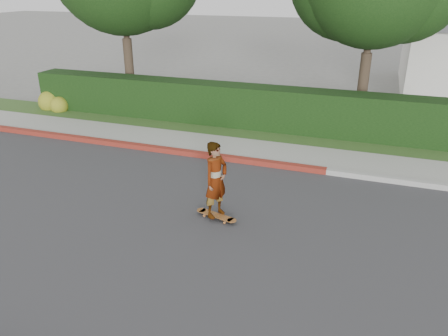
{
  "coord_description": "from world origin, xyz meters",
  "views": [
    {
      "loc": [
        1.99,
        -6.87,
        4.72
      ],
      "look_at": [
        -0.93,
        1.35,
        1.0
      ],
      "focal_mm": 35.0,
      "sensor_mm": 36.0,
      "label": 1
    }
  ],
  "objects": [
    {
      "name": "sidewalk_far",
      "position": [
        0.0,
        5.0,
        0.06
      ],
      "size": [
        60.0,
        1.6,
        0.12
      ],
      "primitive_type": "cube",
      "color": "gray",
      "rests_on": "ground"
    },
    {
      "name": "ground",
      "position": [
        0.0,
        0.0,
        0.0
      ],
      "size": [
        120.0,
        120.0,
        0.0
      ],
      "primitive_type": "plane",
      "color": "slate",
      "rests_on": "ground"
    },
    {
      "name": "flowering_shrub",
      "position": [
        -10.01,
        6.74,
        0.33
      ],
      "size": [
        1.4,
        1.0,
        0.9
      ],
      "color": "#2D4C19",
      "rests_on": "ground"
    },
    {
      "name": "skateboard",
      "position": [
        -0.93,
        0.85,
        0.09
      ],
      "size": [
        1.01,
        0.44,
        0.09
      ],
      "rotation": [
        0.0,
        0.0,
        -0.25
      ],
      "color": "#B06630",
      "rests_on": "ground"
    },
    {
      "name": "planting_strip",
      "position": [
        0.0,
        6.6,
        0.05
      ],
      "size": [
        60.0,
        1.6,
        0.1
      ],
      "primitive_type": "cube",
      "color": "#2D4C1E",
      "rests_on": "ground"
    },
    {
      "name": "skateboarder",
      "position": [
        -0.93,
        0.85,
        0.93
      ],
      "size": [
        0.59,
        0.71,
        1.66
      ],
      "primitive_type": "imported",
      "rotation": [
        0.0,
        0.0,
        1.19
      ],
      "color": "white",
      "rests_on": "skateboard"
    },
    {
      "name": "hedge",
      "position": [
        -3.0,
        7.2,
        0.75
      ],
      "size": [
        15.0,
        1.0,
        1.5
      ],
      "primitive_type": "cube",
      "color": "black",
      "rests_on": "ground"
    },
    {
      "name": "curb_red_section",
      "position": [
        -5.0,
        4.1,
        0.08
      ],
      "size": [
        12.0,
        0.21,
        0.15
      ],
      "primitive_type": "cube",
      "color": "maroon",
      "rests_on": "ground"
    },
    {
      "name": "curb_far",
      "position": [
        0.0,
        4.1,
        0.07
      ],
      "size": [
        60.0,
        0.2,
        0.15
      ],
      "primitive_type": "cube",
      "color": "#9E9E99",
      "rests_on": "ground"
    },
    {
      "name": "road",
      "position": [
        0.0,
        0.0,
        0.01
      ],
      "size": [
        60.0,
        8.0,
        0.01
      ],
      "primitive_type": "cube",
      "color": "#2D2D30",
      "rests_on": "ground"
    }
  ]
}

